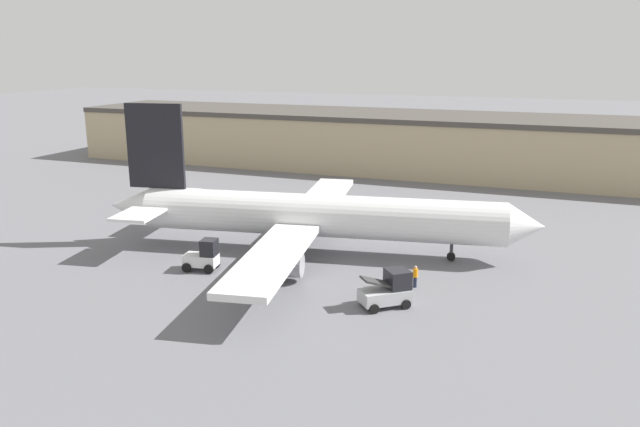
% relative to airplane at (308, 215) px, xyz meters
% --- Properties ---
extents(ground_plane, '(400.00, 400.00, 0.00)m').
position_rel_airplane_xyz_m(ground_plane, '(1.06, 0.18, -3.31)').
color(ground_plane, slate).
extents(terminal_building, '(90.61, 17.11, 8.23)m').
position_rel_airplane_xyz_m(terminal_building, '(-7.17, 41.50, 0.81)').
color(terminal_building, tan).
rests_on(terminal_building, ground_plane).
extents(airplane, '(38.13, 35.69, 12.64)m').
position_rel_airplane_xyz_m(airplane, '(0.00, 0.00, 0.00)').
color(airplane, silver).
rests_on(airplane, ground_plane).
extents(ground_crew_worker, '(0.37, 0.37, 1.67)m').
position_rel_airplane_xyz_m(ground_crew_worker, '(10.62, -5.02, -2.42)').
color(ground_crew_worker, '#1E2338').
rests_on(ground_crew_worker, ground_plane).
extents(baggage_tug, '(2.86, 2.12, 2.59)m').
position_rel_airplane_xyz_m(baggage_tug, '(-5.98, -7.41, -2.16)').
color(baggage_tug, silver).
rests_on(baggage_tug, ground_plane).
extents(belt_loader_truck, '(3.74, 3.55, 2.54)m').
position_rel_airplane_xyz_m(belt_loader_truck, '(9.68, -9.15, -2.14)').
color(belt_loader_truck, '#B2B2B7').
rests_on(belt_loader_truck, ground_plane).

